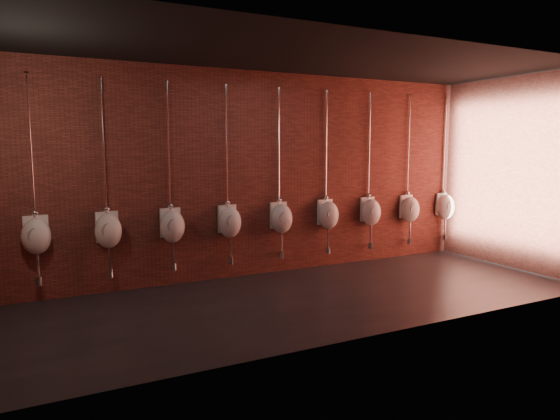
# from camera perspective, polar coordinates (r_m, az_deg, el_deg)

# --- Properties ---
(ground) EXTENTS (8.50, 8.50, 0.00)m
(ground) POSITION_cam_1_polar(r_m,az_deg,el_deg) (6.74, 1.05, -10.34)
(ground) COLOR black
(ground) RESTS_ON ground
(room_shell) EXTENTS (8.54, 3.04, 3.22)m
(room_shell) POSITION_cam_1_polar(r_m,az_deg,el_deg) (6.43, 1.09, 7.02)
(room_shell) COLOR black
(room_shell) RESTS_ON ground
(urinal_1) EXTENTS (0.40, 0.36, 2.71)m
(urinal_1) POSITION_cam_1_polar(r_m,az_deg,el_deg) (7.15, -26.09, -2.57)
(urinal_1) COLOR white
(urinal_1) RESTS_ON ground
(urinal_2) EXTENTS (0.40, 0.36, 2.71)m
(urinal_2) POSITION_cam_1_polar(r_m,az_deg,el_deg) (7.21, -19.05, -2.16)
(urinal_2) COLOR white
(urinal_2) RESTS_ON ground
(urinal_3) EXTENTS (0.40, 0.36, 2.71)m
(urinal_3) POSITION_cam_1_polar(r_m,az_deg,el_deg) (7.37, -12.22, -1.72)
(urinal_3) COLOR white
(urinal_3) RESTS_ON ground
(urinal_4) EXTENTS (0.40, 0.36, 2.71)m
(urinal_4) POSITION_cam_1_polar(r_m,az_deg,el_deg) (7.64, -5.78, -1.29)
(urinal_4) COLOR white
(urinal_4) RESTS_ON ground
(urinal_5) EXTENTS (0.40, 0.36, 2.71)m
(urinal_5) POSITION_cam_1_polar(r_m,az_deg,el_deg) (7.99, 0.15, -0.87)
(urinal_5) COLOR white
(urinal_5) RESTS_ON ground
(urinal_6) EXTENTS (0.40, 0.36, 2.71)m
(urinal_6) POSITION_cam_1_polar(r_m,az_deg,el_deg) (8.43, 5.52, -0.49)
(urinal_6) COLOR white
(urinal_6) RESTS_ON ground
(urinal_7) EXTENTS (0.40, 0.36, 2.71)m
(urinal_7) POSITION_cam_1_polar(r_m,az_deg,el_deg) (8.93, 10.34, -0.14)
(urinal_7) COLOR white
(urinal_7) RESTS_ON ground
(urinal_8) EXTENTS (0.40, 0.36, 2.71)m
(urinal_8) POSITION_cam_1_polar(r_m,az_deg,el_deg) (9.48, 14.61, 0.17)
(urinal_8) COLOR white
(urinal_8) RESTS_ON ground
(urinal_9) EXTENTS (0.40, 0.36, 2.71)m
(urinal_9) POSITION_cam_1_polar(r_m,az_deg,el_deg) (10.09, 18.39, 0.44)
(urinal_9) COLOR white
(urinal_9) RESTS_ON ground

